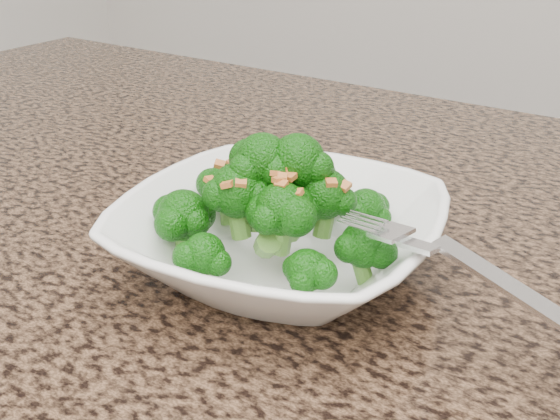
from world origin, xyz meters
The scene contains 5 objects.
granite_counter centered at (0.00, 0.30, 0.89)m, with size 1.64×1.04×0.03m, color brown.
bowl centered at (-0.01, 0.32, 0.93)m, with size 0.23×0.23×0.06m, color white.
broccoli_pile centered at (-0.01, 0.32, 0.99)m, with size 0.20×0.20×0.07m, color #11590A, non-canonical shape.
garlic_topping centered at (-0.01, 0.32, 1.03)m, with size 0.12×0.12×0.01m, color #CC7331, non-canonical shape.
fork centered at (0.11, 0.31, 0.96)m, with size 0.20×0.03×0.01m, color silver, non-canonical shape.
Camera 1 is at (0.24, -0.05, 1.16)m, focal length 45.00 mm.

